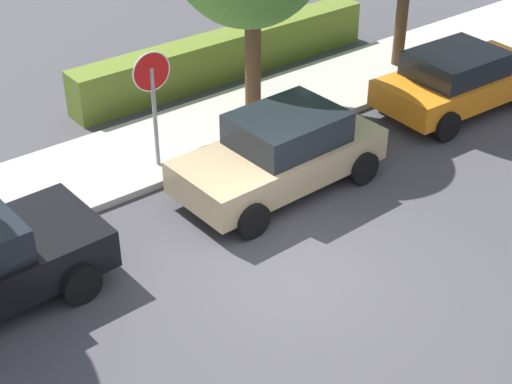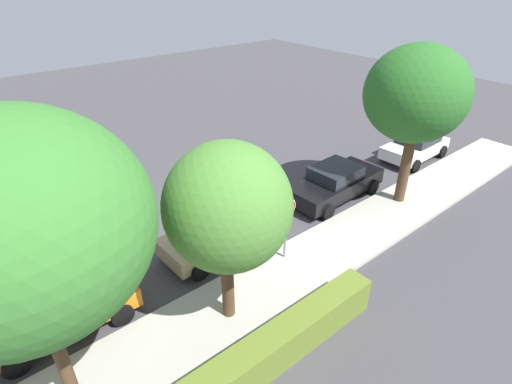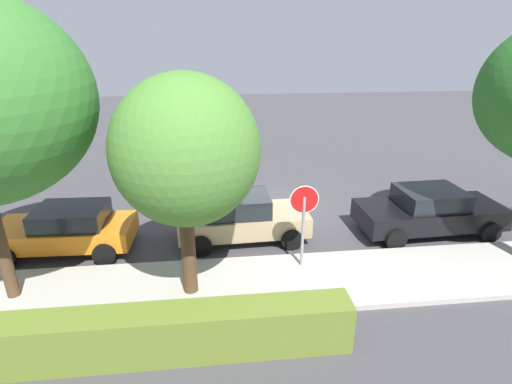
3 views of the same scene
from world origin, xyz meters
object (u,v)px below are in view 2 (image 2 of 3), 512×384
at_px(parked_car_black, 335,182).
at_px(street_tree_far, 228,207).
at_px(parked_car_tan, 216,232).
at_px(street_tree_near_corner, 416,95).
at_px(parked_car_orange, 63,307).
at_px(stop_sign, 286,219).
at_px(street_tree_mid_block, 22,226).
at_px(parked_car_white, 416,145).

xyz_separation_m(parked_car_black, street_tree_far, (7.34, 2.57, 2.91)).
height_order(parked_car_tan, street_tree_near_corner, street_tree_near_corner).
relative_size(parked_car_black, parked_car_orange, 1.16).
bearing_deg(street_tree_far, stop_sign, -163.35).
bearing_deg(street_tree_near_corner, stop_sign, -1.80).
bearing_deg(street_tree_near_corner, street_tree_mid_block, 1.05).
relative_size(parked_car_tan, parked_car_orange, 1.01).
bearing_deg(parked_car_white, street_tree_mid_block, 6.94).
bearing_deg(parked_car_white, street_tree_far, 10.74).
xyz_separation_m(street_tree_mid_block, street_tree_far, (-4.19, 0.41, -1.07)).
height_order(stop_sign, street_tree_mid_block, street_tree_mid_block).
height_order(parked_car_orange, parked_car_white, parked_car_white).
distance_m(parked_car_black, street_tree_far, 8.31).
height_order(parked_car_black, street_tree_mid_block, street_tree_mid_block).
bearing_deg(stop_sign, parked_car_white, -170.87).
bearing_deg(street_tree_mid_block, parked_car_tan, -157.03).
bearing_deg(parked_car_orange, parked_car_white, 179.87).
bearing_deg(parked_car_tan, street_tree_mid_block, 22.97).
bearing_deg(stop_sign, parked_car_black, -159.07).
bearing_deg(parked_car_white, parked_car_orange, -0.13).
xyz_separation_m(street_tree_near_corner, street_tree_far, (9.02, 0.65, -0.95)).
xyz_separation_m(stop_sign, parked_car_black, (-4.51, -1.72, -0.93)).
xyz_separation_m(parked_car_black, street_tree_mid_block, (11.53, 2.16, 3.99)).
distance_m(stop_sign, parked_car_black, 4.91).
height_order(stop_sign, street_tree_near_corner, street_tree_near_corner).
distance_m(parked_car_black, parked_car_orange, 11.10).
height_order(parked_car_tan, parked_car_white, parked_car_tan).
height_order(street_tree_near_corner, street_tree_far, street_tree_near_corner).
bearing_deg(parked_car_orange, street_tree_near_corner, 171.30).
relative_size(street_tree_near_corner, street_tree_far, 1.21).
relative_size(parked_car_tan, street_tree_near_corner, 0.62).
xyz_separation_m(parked_car_black, parked_car_white, (-6.20, 0.00, -0.01)).
bearing_deg(street_tree_far, parked_car_tan, -116.31).
height_order(parked_car_white, street_tree_mid_block, street_tree_mid_block).
bearing_deg(parked_car_white, parked_car_tan, -0.92).
relative_size(parked_car_black, street_tree_mid_block, 0.67).
bearing_deg(street_tree_mid_block, parked_car_orange, -101.10).
xyz_separation_m(parked_car_white, street_tree_far, (13.54, 2.57, 2.92)).
bearing_deg(parked_car_black, street_tree_far, 19.30).
relative_size(parked_car_white, street_tree_far, 0.72).
bearing_deg(parked_car_orange, parked_car_black, 179.82).
relative_size(stop_sign, parked_car_white, 0.63).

